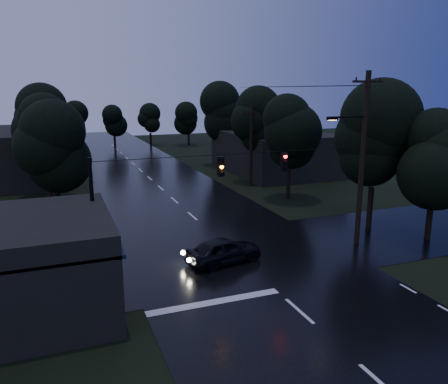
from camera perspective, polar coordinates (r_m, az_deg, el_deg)
main_road at (r=41.19m, az=-8.26°, el=0.48°), size 12.00×120.00×0.02m
cross_street at (r=24.67m, az=1.38°, el=-8.08°), size 60.00×9.00×0.02m
building_far_right at (r=49.36m, az=6.64°, el=5.22°), size 10.00×14.00×4.40m
building_far_left at (r=49.91m, az=-26.99°, el=4.31°), size 10.00×16.00×5.00m
utility_pole_main at (r=26.22m, az=17.50°, el=4.48°), size 3.50×0.30×10.00m
utility_pole_far at (r=41.30m, az=3.55°, el=6.09°), size 2.00×0.30×7.50m
anchor_pole_left at (r=21.12m, az=-16.66°, el=-3.74°), size 0.18×0.18×6.00m
span_signals at (r=22.60m, az=3.75°, el=3.73°), size 15.00×0.37×1.12m
tree_corner_near at (r=29.30m, az=19.16°, el=6.67°), size 4.48×4.48×9.44m
tree_corner_far at (r=28.61m, az=25.99°, el=4.41°), size 3.92×3.92×8.26m
tree_left_a at (r=31.44m, az=-21.40°, el=5.51°), size 3.92×3.92×8.26m
tree_left_b at (r=39.37m, az=-22.38°, el=7.34°), size 4.20×4.20×8.85m
tree_left_c at (r=49.33m, az=-22.99°, el=8.71°), size 4.48×4.48×9.44m
tree_right_a at (r=36.12m, az=8.62°, el=7.74°), size 4.20×4.20×8.85m
tree_right_b at (r=43.45m, az=4.05°, el=9.24°), size 4.48×4.48×9.44m
tree_right_c at (r=52.85m, az=-0.03°, el=10.37°), size 4.76×4.76×10.03m
car at (r=23.22m, az=-0.04°, el=-7.61°), size 4.35×2.37×1.40m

